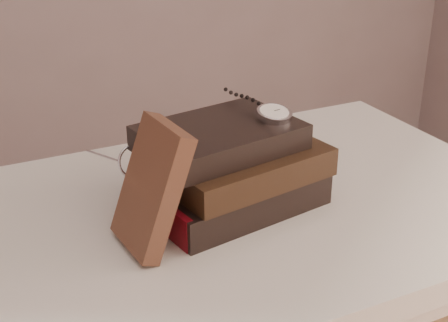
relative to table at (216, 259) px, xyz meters
name	(u,v)px	position (x,y,z in m)	size (l,w,h in m)	color
table	(216,259)	(0.00, 0.00, 0.00)	(1.00, 0.60, 0.75)	beige
book_stack	(231,168)	(0.03, 0.00, 0.15)	(0.29, 0.22, 0.13)	black
journal	(151,187)	(-0.12, -0.05, 0.18)	(0.03, 0.11, 0.18)	#3A2016
pocket_watch	(272,113)	(0.10, 0.00, 0.23)	(0.06, 0.16, 0.02)	silver
eyeglasses	(148,155)	(-0.08, 0.08, 0.17)	(0.13, 0.14, 0.05)	silver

